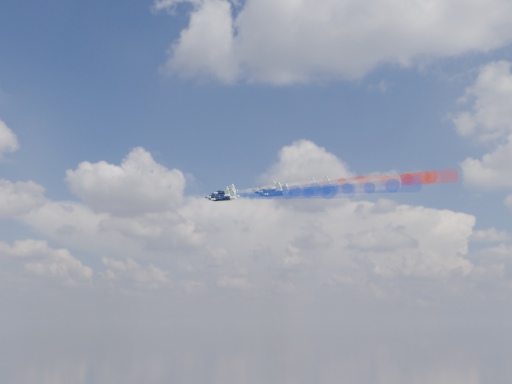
% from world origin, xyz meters
% --- Properties ---
extents(jet_lead, '(14.59, 13.91, 6.30)m').
position_xyz_m(jet_lead, '(-32.43, 18.21, 146.60)').
color(jet_lead, black).
extents(trail_lead, '(34.74, 20.92, 8.34)m').
position_xyz_m(trail_lead, '(-11.44, 7.59, 144.24)').
color(trail_lead, white).
extents(jet_inner_left, '(14.59, 13.91, 6.30)m').
position_xyz_m(jet_inner_left, '(-29.49, 5.94, 142.69)').
color(jet_inner_left, black).
extents(trail_inner_left, '(34.74, 20.92, 8.34)m').
position_xyz_m(trail_inner_left, '(-8.51, -4.67, 140.32)').
color(trail_inner_left, '#1734C3').
extents(jet_inner_right, '(14.59, 13.91, 6.30)m').
position_xyz_m(jet_inner_right, '(-20.12, 21.42, 147.46)').
color(jet_inner_right, black).
extents(trail_inner_right, '(34.74, 20.92, 8.34)m').
position_xyz_m(trail_inner_right, '(0.87, 10.80, 145.09)').
color(trail_inner_right, red).
extents(jet_outer_left, '(14.59, 13.91, 6.30)m').
position_xyz_m(jet_outer_left, '(-23.92, -4.57, 139.61)').
color(jet_outer_left, black).
extents(trail_outer_left, '(34.74, 20.92, 8.34)m').
position_xyz_m(trail_outer_left, '(-2.93, -15.19, 137.24)').
color(trail_outer_left, '#1734C3').
extents(jet_center_third, '(14.59, 13.91, 6.30)m').
position_xyz_m(jet_center_third, '(-14.74, 7.82, 143.56)').
color(jet_center_third, black).
extents(trail_center_third, '(34.74, 20.92, 8.34)m').
position_xyz_m(trail_center_third, '(6.25, -2.79, 141.20)').
color(trail_center_third, white).
extents(jet_outer_right, '(14.59, 13.91, 6.30)m').
position_xyz_m(jet_outer_right, '(-8.26, 23.26, 147.71)').
color(jet_outer_right, black).
extents(trail_outer_right, '(34.74, 20.92, 8.34)m').
position_xyz_m(trail_outer_right, '(12.73, 12.65, 145.34)').
color(trail_outer_right, red).
extents(jet_rear_left, '(14.59, 13.91, 6.30)m').
position_xyz_m(jet_rear_left, '(-9.77, -3.00, 140.32)').
color(jet_rear_left, black).
extents(trail_rear_left, '(34.74, 20.92, 8.34)m').
position_xyz_m(trail_rear_left, '(11.21, -13.62, 137.95)').
color(trail_rear_left, '#1734C3').
extents(jet_rear_right, '(14.59, 13.91, 6.30)m').
position_xyz_m(jet_rear_right, '(-1.77, 12.17, 145.21)').
color(jet_rear_right, black).
extents(trail_rear_right, '(34.74, 20.92, 8.34)m').
position_xyz_m(trail_rear_right, '(19.21, 1.55, 142.84)').
color(trail_rear_right, red).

